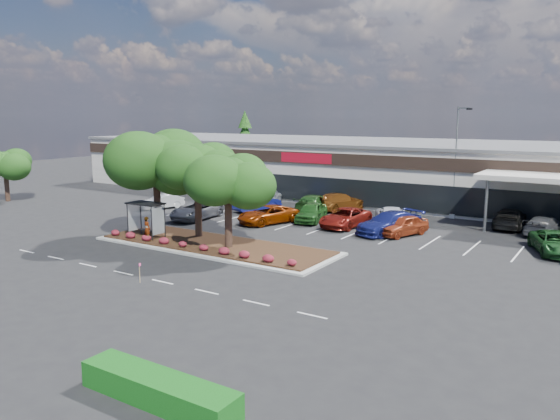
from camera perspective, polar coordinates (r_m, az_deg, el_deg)
The scene contains 30 objects.
ground at distance 34.84m, azimuth -8.47°, elevation -5.56°, with size 160.00×160.00×0.00m, color black.
retail_store at distance 63.42m, azimuth 12.05°, elevation 4.22°, with size 80.40×25.20×6.25m.
landscape_island at distance 39.01m, azimuth -6.84°, elevation -3.65°, with size 18.00×6.00×0.26m.
lane_markings at distance 43.06m, azimuth 0.52°, elevation -2.45°, with size 33.12×20.06×0.01m.
shrub_row at distance 37.37m, azimuth -8.90°, elevation -3.70°, with size 17.00×0.80×0.50m, color maroon, non-canonical shape.
bus_shelter at distance 41.51m, azimuth -13.71°, elevation 0.03°, with size 2.75×1.55×2.59m.
island_tree_west at distance 42.66m, azimuth -12.78°, elevation 2.91°, with size 7.20×7.20×7.89m, color #123D14, non-canonical shape.
island_tree_mid at distance 40.81m, azimuth -8.60°, elevation 2.33°, with size 6.60×6.60×7.32m, color #123D14, non-canonical shape.
island_tree_east at distance 37.20m, azimuth -5.46°, elevation 1.03°, with size 5.80×5.80×6.50m, color #123D14, non-canonical shape.
hedge_south_east at distance 19.06m, azimuth -12.58°, elevation -17.82°, with size 6.00×1.30×0.90m, color #0F480E.
tree_west_far at distance 65.59m, azimuth -26.72°, elevation 3.25°, with size 4.80×4.80×5.61m, color #123D14, non-canonical shape.
conifer_north_west at distance 88.39m, azimuth -3.67°, elevation 7.18°, with size 4.40×4.40×10.00m, color #123D14.
person_waiting at distance 40.36m, azimuth -13.71°, elevation -1.92°, with size 0.65×0.43×1.78m, color #594C47.
light_pole at distance 51.12m, azimuth 17.92°, elevation 4.04°, with size 1.42×0.74×9.94m.
survey_stake at distance 31.42m, azimuth -14.45°, elevation -6.11°, with size 0.08×0.14×1.14m.
car_0 at distance 55.45m, azimuth -12.23°, elevation 0.87°, with size 1.50×4.31×1.42m, color silver.
car_1 at distance 49.39m, azimuth -8.72°, elevation -0.02°, with size 2.63×5.70×1.58m, color slate.
car_2 at distance 46.83m, azimuth -1.26°, elevation -0.48°, with size 2.57×5.56×1.55m, color #7B2904.
car_3 at distance 47.72m, azimuth 3.30°, elevation -0.22°, with size 1.98×4.93×1.68m, color #20521B.
car_4 at distance 45.74m, azimuth 6.83°, elevation -0.79°, with size 2.58×5.60×1.56m, color maroon.
car_5 at distance 43.27m, azimuth 12.68°, elevation -1.57°, with size 1.86×4.63×1.58m, color #9D391A.
car_6 at distance 43.58m, azimuth 11.35°, elevation -1.34°, with size 2.41×5.94×1.72m, color navy.
car_8 at distance 41.08m, azimuth 26.83°, elevation -3.10°, with size 2.46×5.33×1.48m, color #1A481D.
car_9 at distance 57.61m, azimuth -0.94°, elevation 1.48°, with size 1.80×4.47×1.52m, color #ADB4B9.
car_10 at distance 52.88m, azimuth -2.44°, elevation 0.77°, with size 1.74×4.99×1.64m, color navy.
car_11 at distance 52.46m, azimuth 3.61°, elevation 0.71°, with size 2.36×5.81×1.69m, color #1D4419.
car_12 at distance 53.65m, azimuth 6.26°, elevation 0.89°, with size 2.38×5.86×1.70m, color brown.
car_13 at distance 47.38m, azimuth 11.52°, elevation -0.56°, with size 2.57×5.57×1.55m, color silver.
car_15 at distance 48.75m, azimuth 22.90°, elevation -0.80°, with size 2.29×5.63×1.63m, color black.
car_16 at distance 47.06m, azimuth 25.91°, elevation -1.47°, with size 2.10×5.17×1.50m, color #4F5055.
Camera 1 is at (22.18, -25.22, 9.26)m, focal length 35.00 mm.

